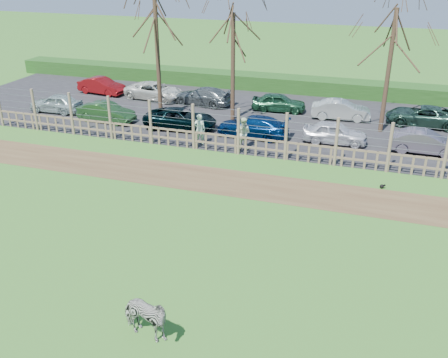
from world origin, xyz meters
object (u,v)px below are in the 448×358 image
(car_7, at_px, (102,86))
(car_10, at_px, (279,102))
(car_11, at_px, (341,110))
(car_12, at_px, (423,116))
(crow, at_px, (382,186))
(zebra, at_px, (145,318))
(tree_mid, at_px, (233,41))
(car_1, at_px, (106,112))
(visitor_a, at_px, (200,129))
(car_4, at_px, (335,133))
(tree_right, at_px, (393,41))
(car_3, at_px, (253,127))
(car_5, at_px, (425,142))
(car_2, at_px, (180,119))
(car_8, at_px, (155,91))
(visitor_b, at_px, (243,133))
(tree_left, at_px, (156,27))
(car_0, at_px, (56,103))
(car_9, at_px, (203,96))

(car_7, distance_m, car_10, 13.43)
(car_11, bearing_deg, car_12, -91.90)
(car_7, bearing_deg, crow, -109.31)
(zebra, distance_m, car_10, 22.03)
(tree_mid, bearing_deg, car_1, -158.63)
(visitor_a, distance_m, car_4, 7.46)
(tree_right, height_order, car_3, tree_right)
(car_3, height_order, car_5, same)
(car_2, height_order, car_10, same)
(car_10, bearing_deg, car_8, 81.97)
(car_8, height_order, car_10, same)
(tree_mid, height_order, car_2, tree_mid)
(zebra, distance_m, car_8, 24.35)
(visitor_b, xyz_separation_m, crow, (7.35, -2.80, -0.80))
(tree_right, distance_m, car_3, 8.95)
(tree_left, distance_m, car_4, 12.27)
(car_3, xyz_separation_m, car_12, (9.31, 5.16, 0.00))
(tree_right, height_order, car_2, tree_right)
(car_0, distance_m, car_11, 18.48)
(tree_mid, distance_m, car_1, 8.94)
(tree_left, distance_m, car_8, 6.57)
(car_4, bearing_deg, visitor_b, 114.01)
(zebra, bearing_deg, crow, -15.70)
(crow, bearing_deg, car_7, 153.14)
(car_5, bearing_deg, visitor_a, 101.82)
(car_4, distance_m, car_10, 6.49)
(tree_right, bearing_deg, car_8, 171.98)
(car_0, relative_size, car_2, 0.82)
(car_4, bearing_deg, visitor_a, 106.95)
(crow, distance_m, car_1, 17.34)
(visitor_a, xyz_separation_m, car_8, (-6.26, 7.57, -0.26))
(tree_mid, xyz_separation_m, car_3, (2.04, -2.74, -4.23))
(car_2, xyz_separation_m, car_12, (13.78, 5.11, 0.00))
(zebra, distance_m, car_1, 19.78)
(car_1, bearing_deg, car_3, -85.10)
(zebra, relative_size, car_2, 0.38)
(crow, height_order, car_3, car_3)
(visitor_a, bearing_deg, zebra, 89.57)
(zebra, relative_size, car_4, 0.47)
(car_12, bearing_deg, car_7, -88.70)
(visitor_a, height_order, car_5, visitor_a)
(car_5, bearing_deg, tree_right, 38.17)
(car_5, xyz_separation_m, car_9, (-14.21, 4.88, 0.00))
(car_0, relative_size, car_12, 0.82)
(car_0, height_order, car_11, same)
(car_8, xyz_separation_m, car_10, (9.05, -0.14, 0.00))
(tree_mid, relative_size, car_1, 1.87)
(crow, bearing_deg, tree_mid, 141.40)
(tree_mid, bearing_deg, car_7, 165.51)
(visitor_b, relative_size, car_1, 0.47)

